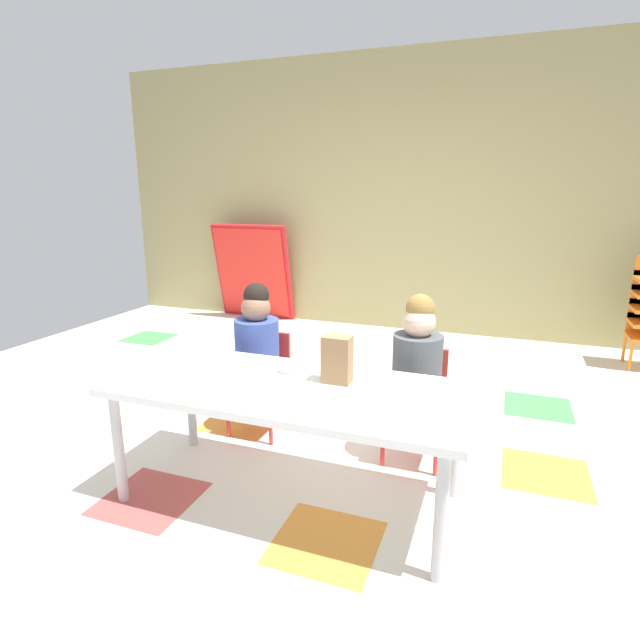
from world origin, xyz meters
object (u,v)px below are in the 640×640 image
at_px(seated_child_near_camera, 258,345).
at_px(paper_plate_near_edge, 288,372).
at_px(folded_activity_table, 253,272).
at_px(donut_powdered_on_plate, 288,369).
at_px(craft_table, 288,395).
at_px(paper_bag_brown, 337,359).
at_px(seated_child_middle_seat, 417,363).

xyz_separation_m(seated_child_near_camera, paper_plate_near_edge, (0.39, -0.43, 0.03)).
relative_size(folded_activity_table, donut_powdered_on_plate, 11.19).
xyz_separation_m(craft_table, donut_powdered_on_plate, (-0.06, 0.15, 0.07)).
distance_m(paper_bag_brown, donut_powdered_on_plate, 0.28).
bearing_deg(seated_child_near_camera, paper_plate_near_edge, -48.04).
bearing_deg(seated_child_middle_seat, craft_table, -130.26).
height_order(folded_activity_table, paper_bag_brown, folded_activity_table).
relative_size(seated_child_near_camera, paper_plate_near_edge, 5.10).
height_order(folded_activity_table, donut_powdered_on_plate, folded_activity_table).
bearing_deg(craft_table, folded_activity_table, 120.20).
bearing_deg(paper_plate_near_edge, seated_child_middle_seat, 38.06).
distance_m(craft_table, folded_activity_table, 3.59).
relative_size(seated_child_near_camera, donut_powdered_on_plate, 9.45).
bearing_deg(paper_bag_brown, paper_plate_near_edge, 172.17).
distance_m(seated_child_near_camera, paper_bag_brown, 0.81).
height_order(seated_child_middle_seat, paper_plate_near_edge, seated_child_middle_seat).
xyz_separation_m(seated_child_middle_seat, folded_activity_table, (-2.29, 2.52, -0.02)).
distance_m(seated_child_middle_seat, paper_bag_brown, 0.57).
height_order(paper_bag_brown, paper_plate_near_edge, paper_bag_brown).
distance_m(craft_table, seated_child_middle_seat, 0.76).
height_order(craft_table, seated_child_near_camera, seated_child_near_camera).
xyz_separation_m(seated_child_near_camera, donut_powdered_on_plate, (0.39, -0.43, 0.05)).
xyz_separation_m(seated_child_near_camera, paper_bag_brown, (0.65, -0.47, 0.14)).
bearing_deg(folded_activity_table, paper_plate_near_edge, -59.45).
height_order(seated_child_middle_seat, folded_activity_table, folded_activity_table).
bearing_deg(craft_table, seated_child_near_camera, 127.82).
bearing_deg(folded_activity_table, seated_child_middle_seat, -47.68).
xyz_separation_m(folded_activity_table, paper_bag_brown, (2.00, -2.99, 0.15)).
xyz_separation_m(seated_child_middle_seat, donut_powdered_on_plate, (-0.55, -0.43, 0.05)).
xyz_separation_m(craft_table, paper_plate_near_edge, (-0.06, 0.15, 0.06)).
xyz_separation_m(paper_bag_brown, donut_powdered_on_plate, (-0.26, 0.04, -0.09)).
bearing_deg(donut_powdered_on_plate, paper_bag_brown, -7.83).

